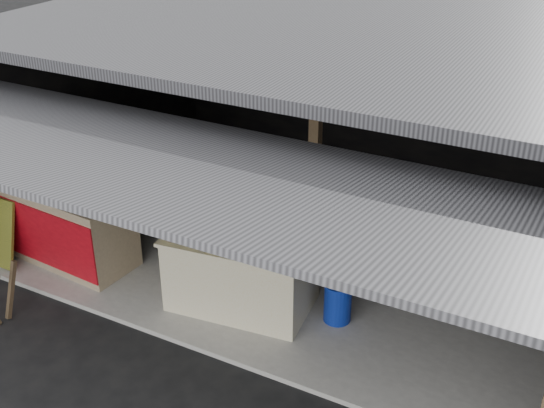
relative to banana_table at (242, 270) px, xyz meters
The scene contains 11 objects.
ground 1.07m from the banana_table, 81.92° to the right, with size 80.00×80.00×0.00m, color black.
concrete_slab 1.65m from the banana_table, 85.19° to the left, with size 7.00×5.00×0.06m, color gray.
shophouse 2.47m from the banana_table, 85.96° to the left, with size 7.40×7.29×3.02m.
banana_table is the anchor object (origin of this frame).
banana_pile 0.54m from the banana_table, behind, with size 1.52×0.91×0.18m, color yellow, non-canonical shape.
white_crate 1.05m from the banana_table, 82.36° to the left, with size 0.81×0.56×0.90m.
neighbor_stall 2.47m from the banana_table, behind, with size 1.81×0.92×1.81m.
water_barrel 1.15m from the banana_table, 11.43° to the left, with size 0.31×0.31×0.46m, color navy.
plastic_chair 2.33m from the banana_table, 36.66° to the left, with size 0.54×0.54×0.90m.
magenta_rug 2.52m from the banana_table, 32.98° to the left, with size 1.50×1.00×0.01m, color #801C58.
picture_frames 4.21m from the banana_table, 90.50° to the left, with size 1.62×0.04×0.46m.
Camera 1 is at (3.25, -4.69, 4.78)m, focal length 45.00 mm.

